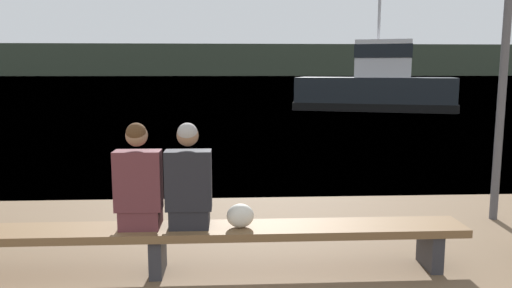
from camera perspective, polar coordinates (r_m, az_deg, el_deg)
name	(u,v)px	position (r m, az deg, el deg)	size (l,w,h in m)	color
water_surface	(224,77)	(127.43, -3.64, 7.61)	(240.00, 240.00, 0.00)	#5684A3
far_shoreline	(225,60)	(162.26, -3.56, 9.54)	(600.00, 12.00, 9.85)	#384233
bench_main	(157,236)	(4.92, -11.22, -10.31)	(5.93, 0.48, 0.45)	brown
person_left	(139,183)	(4.80, -13.26, -4.38)	(0.43, 0.37, 1.01)	#56282D
person_right	(189,183)	(4.74, -7.69, -4.40)	(0.43, 0.37, 1.01)	black
shopping_bag	(240,216)	(4.78, -1.81, -8.19)	(0.26, 0.19, 0.23)	beige
tugboat_red	(376,88)	(24.88, 13.55, 6.23)	(7.99, 5.04, 5.93)	black
deck_lamp_post	(505,55)	(7.05, 26.56, 9.14)	(0.24, 0.24, 3.45)	#4C4C51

